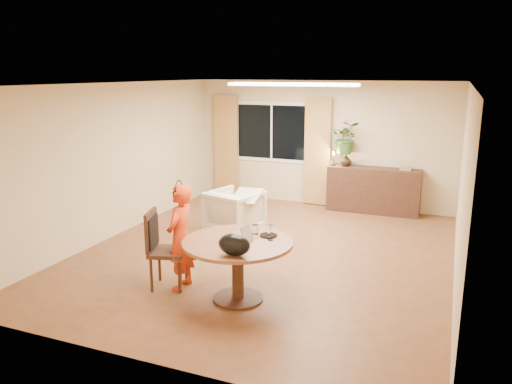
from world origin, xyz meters
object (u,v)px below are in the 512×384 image
(child, at_px, (181,237))
(armchair, at_px, (235,212))
(sideboard, at_px, (373,190))
(dining_chair, at_px, (168,250))
(dining_table, at_px, (238,254))

(child, bearing_deg, armchair, -176.55)
(armchair, bearing_deg, sideboard, -116.51)
(child, relative_size, sideboard, 0.76)
(armchair, bearing_deg, child, 113.05)
(dining_chair, bearing_deg, child, -3.09)
(dining_table, relative_size, sideboard, 0.75)
(armchair, relative_size, sideboard, 0.47)
(dining_table, xyz_separation_m, armchair, (-1.13, 2.42, -0.22))
(child, relative_size, armchair, 1.64)
(dining_table, xyz_separation_m, sideboard, (0.91, 4.66, -0.15))
(dining_chair, distance_m, armchair, 2.41)
(child, height_order, sideboard, child)
(dining_table, bearing_deg, armchair, 115.04)
(dining_chair, height_order, sideboard, dining_chair)
(dining_chair, height_order, armchair, dining_chair)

